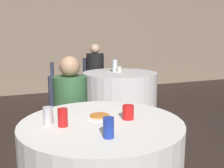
# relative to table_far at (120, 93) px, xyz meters

# --- Properties ---
(wall_back) EXTENTS (16.00, 0.06, 2.80)m
(wall_back) POSITION_rel_table_far_xyz_m (-1.32, 2.29, 1.03)
(wall_back) COLOR gray
(wall_back) RESTS_ON ground_plane
(table_far) EXTENTS (1.30, 1.30, 0.74)m
(table_far) POSITION_rel_table_far_xyz_m (0.00, 0.00, 0.00)
(table_far) COLOR white
(table_far) RESTS_ON ground_plane
(chair_near_north) EXTENTS (0.41, 0.42, 0.92)m
(chair_near_north) POSITION_rel_table_far_xyz_m (-1.20, -1.38, 0.18)
(chair_near_north) COLOR #2D3347
(chair_near_north) RESTS_ON ground_plane
(chair_far_west) EXTENTS (0.47, 0.46, 0.92)m
(chair_far_west) POSITION_rel_table_far_xyz_m (-1.05, 0.18, 0.18)
(chair_far_west) COLOR #2D3347
(chair_far_west) RESTS_ON ground_plane
(chair_far_north) EXTENTS (0.45, 0.46, 0.92)m
(chair_far_north) POSITION_rel_table_far_xyz_m (-0.15, 1.06, 0.18)
(chair_far_north) COLOR #2D3347
(chair_far_north) RESTS_ON ground_plane
(person_green_jacket) EXTENTS (0.35, 0.52, 1.14)m
(person_green_jacket) POSITION_rel_table_far_xyz_m (-1.20, -1.55, 0.22)
(person_green_jacket) COLOR #282828
(person_green_jacket) RESTS_ON ground_plane
(person_black_shirt) EXTENTS (0.39, 0.52, 1.22)m
(person_black_shirt) POSITION_rel_table_far_xyz_m (-0.13, 0.90, 0.26)
(person_black_shirt) COLOR black
(person_black_shirt) RESTS_ON ground_plane
(pizza_plate_near) EXTENTS (0.23, 0.23, 0.02)m
(pizza_plate_near) POSITION_rel_table_far_xyz_m (-1.16, -2.28, 0.37)
(pizza_plate_near) COLOR white
(pizza_plate_near) RESTS_ON table_near
(soda_can_blue) EXTENTS (0.07, 0.07, 0.12)m
(soda_can_blue) POSITION_rel_table_far_xyz_m (-1.24, -2.68, 0.43)
(soda_can_blue) COLOR #1E38A5
(soda_can_blue) RESTS_ON table_near
(soda_can_red) EXTENTS (0.07, 0.07, 0.12)m
(soda_can_red) POSITION_rel_table_far_xyz_m (-1.45, -2.38, 0.43)
(soda_can_red) COLOR red
(soda_can_red) RESTS_ON table_near
(soda_can_silver) EXTENTS (0.07, 0.07, 0.12)m
(soda_can_silver) POSITION_rel_table_far_xyz_m (-1.54, -2.31, 0.43)
(soda_can_silver) COLOR silver
(soda_can_silver) RESTS_ON table_near
(cup_near) EXTENTS (0.08, 0.08, 0.10)m
(cup_near) POSITION_rel_table_far_xyz_m (-0.99, -2.41, 0.42)
(cup_near) COLOR red
(cup_near) RESTS_ON table_near
(bottle_far) EXTENTS (0.09, 0.09, 0.22)m
(bottle_far) POSITION_rel_table_far_xyz_m (-0.05, 0.11, 0.48)
(bottle_far) COLOR silver
(bottle_far) RESTS_ON table_far
(cup_far) EXTENTS (0.08, 0.08, 0.10)m
(cup_far) POSITION_rel_table_far_xyz_m (-0.01, 0.01, 0.42)
(cup_far) COLOR silver
(cup_far) RESTS_ON table_far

